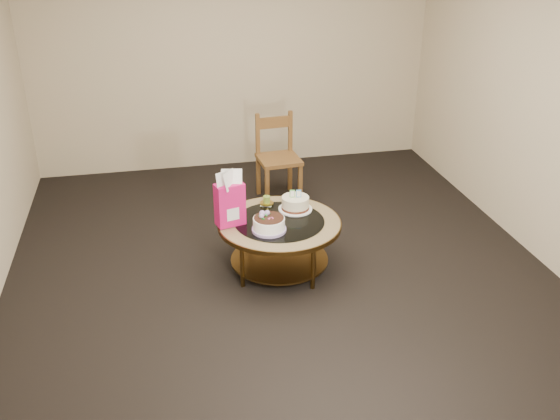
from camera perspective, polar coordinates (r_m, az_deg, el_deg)
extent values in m
plane|color=black|center=(5.33, -0.05, -5.40)|extent=(5.00, 5.00, 0.00)
cube|color=#B8AB8B|center=(7.17, -4.33, 14.04)|extent=(4.50, 0.02, 2.60)
cube|color=#B8AB8B|center=(2.62, 11.49, -8.85)|extent=(4.50, 0.02, 2.60)
cube|color=#B8AB8B|center=(5.67, 23.07, 8.85)|extent=(0.02, 5.00, 2.60)
cylinder|color=brown|center=(5.46, 3.07, -2.04)|extent=(0.04, 0.04, 0.42)
cylinder|color=brown|center=(5.49, -2.85, -1.90)|extent=(0.04, 0.04, 0.42)
cylinder|color=brown|center=(5.00, -3.48, -4.93)|extent=(0.04, 0.04, 0.42)
cylinder|color=brown|center=(4.97, 3.04, -5.10)|extent=(0.04, 0.04, 0.42)
cylinder|color=brown|center=(5.28, -0.05, -4.47)|extent=(0.82, 0.82, 0.02)
cylinder|color=brown|center=(5.12, -0.05, -1.26)|extent=(1.02, 1.02, 0.04)
cylinder|color=#9A8155|center=(5.11, -0.05, -1.12)|extent=(1.00, 1.00, 0.01)
cylinder|color=black|center=(5.11, -0.05, -1.04)|extent=(0.74, 0.74, 0.01)
cylinder|color=#A187C0|center=(4.95, -1.01, -1.79)|extent=(0.27, 0.27, 0.02)
cylinder|color=white|center=(4.93, -1.01, -1.33)|extent=(0.25, 0.25, 0.11)
cylinder|color=black|center=(4.90, -1.02, -0.72)|extent=(0.24, 0.24, 0.01)
sphere|color=#A187C0|center=(4.92, -1.63, -0.32)|extent=(0.05, 0.05, 0.05)
sphere|color=#A187C0|center=(4.94, -1.17, -0.25)|extent=(0.04, 0.04, 0.04)
sphere|color=#A187C0|center=(4.89, -1.70, -0.57)|extent=(0.04, 0.04, 0.04)
cone|color=#1D6F24|center=(4.92, -1.24, -0.54)|extent=(0.03, 0.03, 0.02)
cone|color=#1D6F24|center=(4.92, -1.91, -0.54)|extent=(0.04, 0.04, 0.02)
cone|color=#1D6F24|center=(4.96, -0.99, -0.30)|extent=(0.04, 0.04, 0.02)
cone|color=#1D6F24|center=(4.87, -1.49, -0.80)|extent=(0.04, 0.04, 0.02)
cylinder|color=white|center=(5.29, 1.41, 0.10)|extent=(0.29, 0.29, 0.01)
cylinder|color=#492214|center=(5.29, 1.41, 0.25)|extent=(0.24, 0.24, 0.02)
cylinder|color=beige|center=(5.26, 1.42, 0.76)|extent=(0.23, 0.23, 0.09)
cube|color=#54B24C|center=(5.23, 1.13, 1.51)|extent=(0.04, 0.02, 0.07)
cube|color=white|center=(5.23, 1.13, 1.51)|extent=(0.03, 0.02, 0.05)
cube|color=#3A84C7|center=(5.23, 1.72, 1.52)|extent=(0.04, 0.02, 0.07)
cube|color=white|center=(5.23, 1.72, 1.52)|extent=(0.03, 0.02, 0.05)
cube|color=#DB1470|center=(4.99, -4.61, 0.53)|extent=(0.25, 0.18, 0.35)
cube|color=silver|center=(5.02, -4.58, -0.11)|extent=(0.13, 0.15, 0.10)
cube|color=#D7C258|center=(5.38, -1.23, 0.54)|extent=(0.13, 0.13, 0.01)
cylinder|color=gold|center=(5.38, -1.23, 0.64)|extent=(0.12, 0.12, 0.01)
cylinder|color=olive|center=(5.36, -1.23, 0.98)|extent=(0.06, 0.06, 0.06)
cylinder|color=black|center=(5.35, -1.23, 1.32)|extent=(0.00, 0.00, 0.01)
cube|color=brown|center=(6.42, -0.10, 4.64)|extent=(0.44, 0.44, 0.04)
cube|color=brown|center=(6.30, -1.19, 2.06)|extent=(0.04, 0.04, 0.44)
cube|color=brown|center=(6.39, 1.85, 2.42)|extent=(0.04, 0.04, 0.44)
cube|color=brown|center=(6.61, -1.99, 3.24)|extent=(0.04, 0.04, 0.44)
cube|color=brown|center=(6.70, 0.92, 3.57)|extent=(0.04, 0.04, 0.44)
cube|color=brown|center=(6.45, -2.05, 6.88)|extent=(0.04, 0.04, 0.45)
cube|color=brown|center=(6.55, 0.95, 7.17)|extent=(0.04, 0.04, 0.45)
cube|color=brown|center=(6.46, -0.55, 8.01)|extent=(0.35, 0.06, 0.12)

